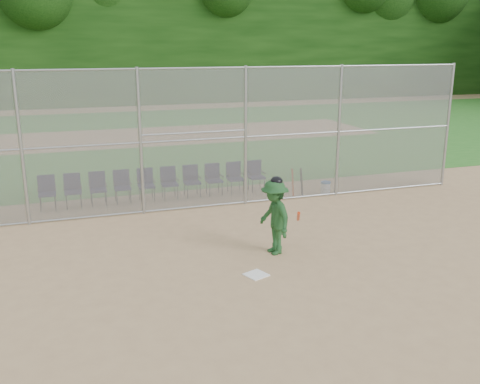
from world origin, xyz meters
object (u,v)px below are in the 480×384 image
object	(u,v)px
home_plate	(256,275)
batter_at_plate	(274,217)
water_cooler	(326,188)
chair_0	(47,193)

from	to	relation	value
home_plate	batter_at_plate	distance (m)	1.56
home_plate	batter_at_plate	world-z (taller)	batter_at_plate
home_plate	water_cooler	size ratio (longest dim) A/B	1.01
chair_0	batter_at_plate	bearing A→B (deg)	-46.40
batter_at_plate	chair_0	size ratio (longest dim) A/B	1.86
water_cooler	chair_0	bearing A→B (deg)	172.65
home_plate	water_cooler	distance (m)	6.60
water_cooler	chair_0	xyz separation A→B (m)	(-8.28, 1.07, 0.27)
batter_at_plate	chair_0	bearing A→B (deg)	133.60
batter_at_plate	water_cooler	xyz separation A→B (m)	(3.39, 4.07, -0.66)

